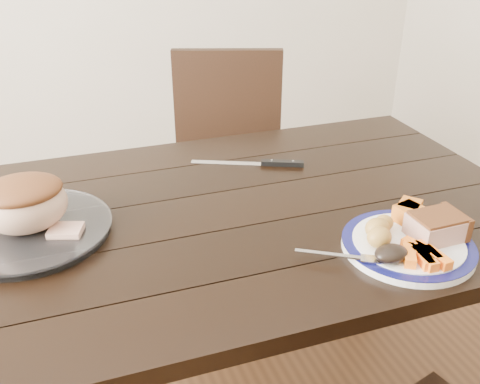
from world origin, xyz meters
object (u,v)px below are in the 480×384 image
object	(u,v)px
fork	(346,257)
roast_joint	(24,205)
serving_platter	(30,232)
chair_far	(228,161)
pork_slice	(436,227)
carving_knife	(268,163)
dining_table	(207,245)
dinner_plate	(408,246)

from	to	relation	value
fork	roast_joint	size ratio (longest dim) A/B	0.88
fork	serving_platter	bearing A→B (deg)	-177.60
chair_far	pork_slice	bearing A→B (deg)	115.81
roast_joint	carving_knife	size ratio (longest dim) A/B	0.61
chair_far	fork	world-z (taller)	chair_far
dining_table	chair_far	xyz separation A→B (m)	(0.31, 0.73, -0.13)
pork_slice	fork	world-z (taller)	pork_slice
pork_slice	roast_joint	size ratio (longest dim) A/B	0.59
dining_table	chair_far	world-z (taller)	chair_far
fork	dinner_plate	bearing A→B (deg)	33.94
fork	carving_knife	size ratio (longest dim) A/B	0.53
pork_slice	fork	distance (m)	0.22
chair_far	fork	bearing A→B (deg)	103.89
dining_table	pork_slice	distance (m)	0.54
dinner_plate	carving_knife	bearing A→B (deg)	102.67
chair_far	pork_slice	world-z (taller)	chair_far
chair_far	serving_platter	bearing A→B (deg)	64.32
roast_joint	chair_far	bearing A→B (deg)	44.55
serving_platter	fork	xyz separation A→B (m)	(0.60, -0.34, 0.01)
dinner_plate	serving_platter	size ratio (longest dim) A/B	0.80
dinner_plate	roast_joint	bearing A→B (deg)	155.72
carving_knife	dinner_plate	bearing A→B (deg)	-52.11
carving_knife	fork	bearing A→B (deg)	-69.75
dinner_plate	pork_slice	bearing A→B (deg)	-4.76
chair_far	roast_joint	world-z (taller)	chair_far
pork_slice	fork	xyz separation A→B (m)	(-0.22, 0.00, -0.02)
serving_platter	dining_table	bearing A→B (deg)	-5.79
dinner_plate	serving_platter	bearing A→B (deg)	155.72
serving_platter	roast_joint	distance (m)	0.07
roast_joint	serving_platter	bearing A→B (deg)	-90.00
serving_platter	dinner_plate	bearing A→B (deg)	-24.28
serving_platter	carving_knife	world-z (taller)	serving_platter
serving_platter	pork_slice	world-z (taller)	pork_slice
chair_far	carving_knife	size ratio (longest dim) A/B	3.12
pork_slice	roast_joint	world-z (taller)	roast_joint
dining_table	dinner_plate	bearing A→B (deg)	-39.96
chair_far	serving_platter	size ratio (longest dim) A/B	2.67
dinner_plate	carving_knife	xyz separation A→B (m)	(-0.11, 0.49, -0.00)
chair_far	serving_platter	world-z (taller)	chair_far
roast_joint	fork	bearing A→B (deg)	-29.91
chair_far	dinner_plate	xyz separation A→B (m)	(0.05, -1.03, 0.23)
roast_joint	carving_knife	bearing A→B (deg)	13.66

